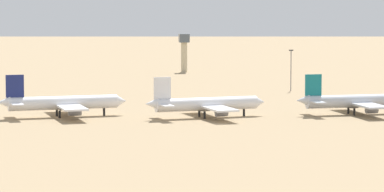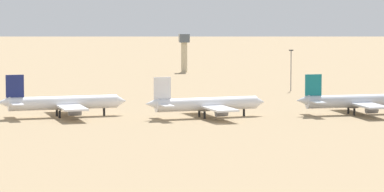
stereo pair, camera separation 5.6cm
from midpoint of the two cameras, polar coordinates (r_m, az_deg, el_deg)
name	(u,v)px [view 2 (the right image)]	position (r m, az deg, el deg)	size (l,w,h in m)	color
ground	(219,124)	(333.17, 1.47, -1.52)	(4000.00, 4000.00, 0.00)	#9E8460
parked_jet_navy_2	(62,103)	(354.39, -6.94, -0.37)	(43.28, 36.85, 14.32)	white
parked_jet_white_3	(205,104)	(349.79, 0.72, -0.43)	(41.50, 35.48, 13.77)	white
parked_jet_teal_4	(355,101)	(363.14, 8.68, -0.27)	(41.96, 35.50, 13.85)	silver
control_tower	(184,49)	(550.99, -0.42, 2.52)	(5.20, 5.20, 19.73)	#C6B793
light_pole_west	(291,67)	(447.55, 5.30, 1.53)	(1.80, 0.50, 17.20)	#59595E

